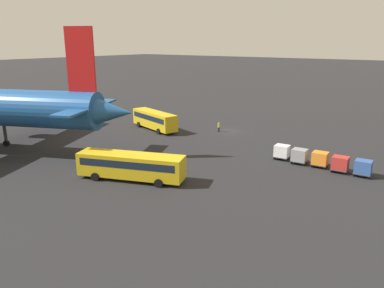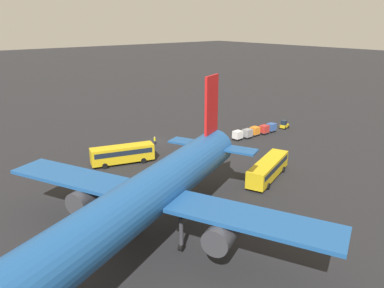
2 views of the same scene
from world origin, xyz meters
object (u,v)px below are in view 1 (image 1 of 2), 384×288
cargo_cart_blue (363,167)px  cargo_cart_white (282,151)px  shuttle_bus_near (155,119)px  cargo_cart_red (340,163)px  worker_person (219,127)px  cargo_cart_grey (299,155)px  cargo_cart_orange (320,159)px  shuttle_bus_far (131,164)px

cargo_cart_blue → cargo_cart_white: bearing=-3.4°
shuttle_bus_near → cargo_cart_red: bearing=-170.1°
worker_person → cargo_cart_grey: bearing=153.4°
worker_person → cargo_cart_orange: cargo_cart_orange is taller
cargo_cart_blue → cargo_cart_red: bearing=2.1°
cargo_cart_red → cargo_cart_orange: same height
worker_person → cargo_cart_red: cargo_cart_red is taller
shuttle_bus_far → worker_person: bearing=-101.3°
cargo_cart_grey → cargo_cart_white: same height
shuttle_bus_near → cargo_cart_blue: shuttle_bus_near is taller
cargo_cart_red → cargo_cart_white: size_ratio=1.00×
shuttle_bus_near → cargo_cart_grey: (-29.27, 3.85, -0.80)m
cargo_cart_white → shuttle_bus_far: bearing=57.8°
cargo_cart_orange → cargo_cart_red: bearing=169.6°
cargo_cart_blue → cargo_cart_grey: (8.03, -0.17, 0.00)m
cargo_cart_orange → cargo_cart_white: same height
cargo_cart_grey → shuttle_bus_near: bearing=-7.5°
shuttle_bus_near → cargo_cart_blue: bearing=-169.4°
worker_person → cargo_cart_red: bearing=158.2°
shuttle_bus_far → cargo_cart_grey: size_ratio=6.23×
cargo_cart_blue → worker_person: bearing=-19.6°
cargo_cart_red → cargo_cart_white: 8.06m
worker_person → cargo_cart_orange: size_ratio=0.83×
cargo_cart_orange → cargo_cart_grey: 2.69m
cargo_cart_white → shuttle_bus_near: bearing=-7.3°
cargo_cart_grey → cargo_cart_blue: bearing=178.8°
shuttle_bus_far → cargo_cart_red: bearing=-159.3°
worker_person → cargo_cart_blue: cargo_cart_blue is taller
shuttle_bus_near → worker_person: (-10.68, -5.45, -1.12)m
cargo_cart_orange → shuttle_bus_far: bearing=46.8°
shuttle_bus_far → cargo_cart_blue: 28.06m
cargo_cart_grey → worker_person: bearing=-26.6°
worker_person → cargo_cart_blue: size_ratio=0.83×
cargo_cart_blue → cargo_cart_red: same height
shuttle_bus_far → worker_person: shuttle_bus_far is taller
shuttle_bus_far → cargo_cart_blue: bearing=-162.8°
cargo_cart_red → cargo_cart_grey: bearing=-2.9°
shuttle_bus_far → cargo_cart_white: 21.27m
cargo_cart_blue → cargo_cart_orange: (5.35, -0.40, 0.00)m
cargo_cart_blue → cargo_cart_orange: 5.37m
cargo_cart_orange → worker_person: bearing=-23.1°
cargo_cart_grey → shuttle_bus_far: bearing=51.3°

